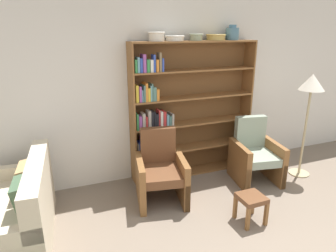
{
  "coord_description": "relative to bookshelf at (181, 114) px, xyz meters",
  "views": [
    {
      "loc": [
        -1.94,
        -1.58,
        2.24
      ],
      "look_at": [
        -0.47,
        2.11,
        0.95
      ],
      "focal_mm": 32.0,
      "sensor_mm": 36.0,
      "label": 1
    }
  ],
  "objects": [
    {
      "name": "bookshelf",
      "position": [
        0.0,
        0.0,
        0.0
      ],
      "size": [
        1.97,
        0.3,
        2.08
      ],
      "color": "brown",
      "rests_on": "ground"
    },
    {
      "name": "bowl_brass",
      "position": [
        0.22,
        -0.02,
        1.13
      ],
      "size": [
        0.2,
        0.2,
        0.1
      ],
      "color": "gray",
      "rests_on": "bookshelf"
    },
    {
      "name": "bowl_cream",
      "position": [
        -0.39,
        -0.02,
        1.15
      ],
      "size": [
        0.24,
        0.24,
        0.12
      ],
      "color": "silver",
      "rests_on": "bookshelf"
    },
    {
      "name": "bowl_terracotta",
      "position": [
        -0.12,
        -0.02,
        1.12
      ],
      "size": [
        0.28,
        0.28,
        0.08
      ],
      "color": "silver",
      "rests_on": "bookshelf"
    },
    {
      "name": "bowl_sage",
      "position": [
        0.54,
        -0.02,
        1.13
      ],
      "size": [
        0.3,
        0.3,
        0.09
      ],
      "color": "tan",
      "rests_on": "bookshelf"
    },
    {
      "name": "wall_back",
      "position": [
        0.13,
        0.17,
        0.37
      ],
      "size": [
        12.0,
        0.06,
        2.75
      ],
      "color": "silver",
      "rests_on": "ground"
    },
    {
      "name": "armchair_cushioned",
      "position": [
        0.98,
        -0.6,
        -0.6
      ],
      "size": [
        0.75,
        0.78,
        0.96
      ],
      "rotation": [
        0.0,
        0.0,
        2.96
      ],
      "color": "brown",
      "rests_on": "ground"
    },
    {
      "name": "vase_tall",
      "position": [
        0.82,
        -0.02,
        1.17
      ],
      "size": [
        0.2,
        0.2,
        0.22
      ],
      "color": "slate",
      "rests_on": "bookshelf"
    },
    {
      "name": "armchair_leather",
      "position": [
        -0.56,
        -0.6,
        -0.6
      ],
      "size": [
        0.76,
        0.79,
        0.96
      ],
      "rotation": [
        0.0,
        0.0,
        2.94
      ],
      "color": "brown",
      "rests_on": "ground"
    },
    {
      "name": "floor_lamp",
      "position": [
        1.79,
        -0.73,
        0.38
      ],
      "size": [
        0.37,
        0.37,
        1.61
      ],
      "color": "tan",
      "rests_on": "ground"
    },
    {
      "name": "footstool",
      "position": [
        0.27,
        -1.49,
        -0.73
      ],
      "size": [
        0.3,
        0.3,
        0.35
      ],
      "color": "brown",
      "rests_on": "ground"
    },
    {
      "name": "couch",
      "position": [
        -2.36,
        -0.82,
        -0.7
      ],
      "size": [
        1.01,
        1.55,
        0.9
      ],
      "rotation": [
        0.0,
        0.0,
        1.51
      ],
      "color": "beige",
      "rests_on": "ground"
    }
  ]
}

